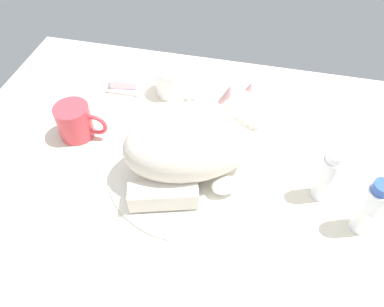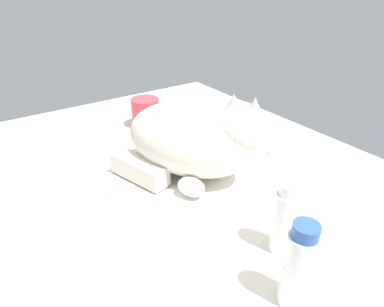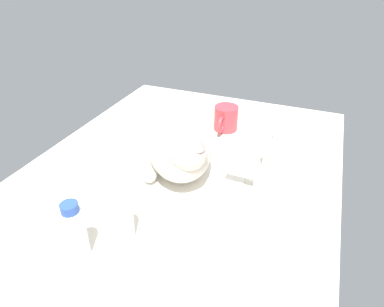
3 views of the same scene
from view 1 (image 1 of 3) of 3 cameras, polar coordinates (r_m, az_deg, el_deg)
name	(u,v)px [view 1 (image 1 of 3)]	position (r cm, az deg, el deg)	size (l,w,h in cm)	color
ground_plane	(192,173)	(83.50, -0.05, -2.98)	(110.00, 82.50, 3.00)	silver
sink_basin	(192,168)	(81.96, -0.05, -2.10)	(35.69, 35.69, 1.00)	white
faucet	(210,100)	(94.83, 2.76, 7.89)	(12.98, 10.58, 5.26)	silver
cat	(197,140)	(75.89, 0.82, 2.04)	(32.16, 28.01, 17.63)	beige
coffee_mug	(76,122)	(90.44, -16.92, 4.57)	(11.83, 7.85, 8.14)	#C63842
rinse_cup	(171,81)	(98.68, -3.19, 10.69)	(7.49, 7.49, 7.22)	white
soap_dish	(126,85)	(103.49, -9.75, 9.94)	(9.00, 6.40, 1.20)	white
soap_bar	(125,80)	(102.40, -9.88, 10.73)	(6.94, 4.82, 2.42)	silver
toothpaste_bottle	(327,177)	(78.03, 19.39, -3.29)	(3.76, 3.76, 12.47)	white
mouthwash_bottle	(370,209)	(75.88, 24.91, -7.43)	(3.97, 3.97, 13.16)	white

